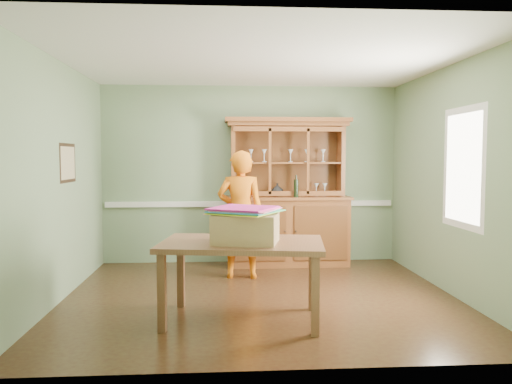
{
  "coord_description": "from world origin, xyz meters",
  "views": [
    {
      "loc": [
        -0.43,
        -5.66,
        1.62
      ],
      "look_at": [
        -0.02,
        0.4,
        1.19
      ],
      "focal_mm": 35.0,
      "sensor_mm": 36.0,
      "label": 1
    }
  ],
  "objects": [
    {
      "name": "framed_map",
      "position": [
        -2.23,
        0.3,
        1.55
      ],
      "size": [
        0.03,
        0.6,
        0.46
      ],
      "color": "black",
      "rests_on": "wall_left"
    },
    {
      "name": "ceiling",
      "position": [
        0.0,
        0.0,
        2.7
      ],
      "size": [
        4.5,
        4.5,
        0.0
      ],
      "primitive_type": "plane",
      "rotation": [
        3.14,
        0.0,
        0.0
      ],
      "color": "white",
      "rests_on": "wall_back"
    },
    {
      "name": "person",
      "position": [
        -0.19,
        0.95,
        0.85
      ],
      "size": [
        0.66,
        0.47,
        1.71
      ],
      "primitive_type": "imported",
      "rotation": [
        0.0,
        0.0,
        3.05
      ],
      "color": "orange",
      "rests_on": "floor"
    },
    {
      "name": "wall_left",
      "position": [
        -2.25,
        0.0,
        1.35
      ],
      "size": [
        0.0,
        4.0,
        4.0
      ],
      "primitive_type": "plane",
      "rotation": [
        1.57,
        0.0,
        1.57
      ],
      "color": "gray",
      "rests_on": "floor"
    },
    {
      "name": "kite_stack",
      "position": [
        -0.21,
        -0.86,
        1.1
      ],
      "size": [
        0.75,
        0.75,
        0.06
      ],
      "rotation": [
        0.0,
        0.0,
        1.07
      ],
      "color": "pink",
      "rests_on": "cardboard_box"
    },
    {
      "name": "cardboard_box",
      "position": [
        -0.21,
        -0.88,
        0.93
      ],
      "size": [
        0.69,
        0.6,
        0.28
      ],
      "primitive_type": "cube",
      "rotation": [
        0.0,
        0.0,
        -0.22
      ],
      "color": "#A78556",
      "rests_on": "dining_table"
    },
    {
      "name": "window_panel",
      "position": [
        2.23,
        -0.3,
        1.5
      ],
      "size": [
        0.03,
        0.96,
        1.36
      ],
      "color": "white",
      "rests_on": "wall_right"
    },
    {
      "name": "china_hutch",
      "position": [
        0.54,
        1.75,
        0.77
      ],
      "size": [
        1.87,
        0.62,
        2.2
      ],
      "color": "brown",
      "rests_on": "floor"
    },
    {
      "name": "dining_table",
      "position": [
        -0.24,
        -0.8,
        0.7
      ],
      "size": [
        1.7,
        1.16,
        0.79
      ],
      "rotation": [
        0.0,
        0.0,
        -0.14
      ],
      "color": "brown",
      "rests_on": "floor"
    },
    {
      "name": "wall_front",
      "position": [
        0.0,
        -2.0,
        1.35
      ],
      "size": [
        4.5,
        0.0,
        4.5
      ],
      "primitive_type": "plane",
      "rotation": [
        -1.57,
        0.0,
        0.0
      ],
      "color": "gray",
      "rests_on": "floor"
    },
    {
      "name": "wall_back",
      "position": [
        0.0,
        2.0,
        1.35
      ],
      "size": [
        4.5,
        0.0,
        4.5
      ],
      "primitive_type": "plane",
      "rotation": [
        1.57,
        0.0,
        0.0
      ],
      "color": "gray",
      "rests_on": "floor"
    },
    {
      "name": "floor",
      "position": [
        0.0,
        0.0,
        0.0
      ],
      "size": [
        4.5,
        4.5,
        0.0
      ],
      "primitive_type": "plane",
      "color": "#402B14",
      "rests_on": "ground"
    },
    {
      "name": "wall_right",
      "position": [
        2.25,
        0.0,
        1.35
      ],
      "size": [
        0.0,
        4.0,
        4.0
      ],
      "primitive_type": "plane",
      "rotation": [
        1.57,
        0.0,
        -1.57
      ],
      "color": "gray",
      "rests_on": "floor"
    },
    {
      "name": "chair_rail",
      "position": [
        0.0,
        1.98,
        0.9
      ],
      "size": [
        4.41,
        0.05,
        0.08
      ],
      "primitive_type": "cube",
      "color": "white",
      "rests_on": "wall_back"
    }
  ]
}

